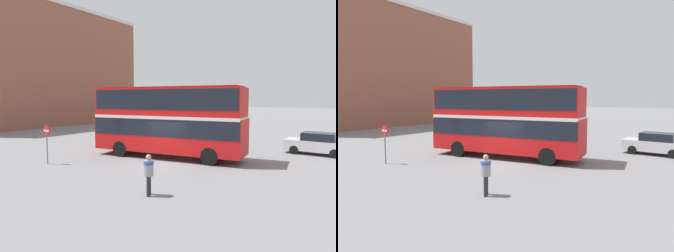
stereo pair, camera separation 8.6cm
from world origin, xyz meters
The scene contains 7 objects.
ground_plane centered at (0.00, 0.00, 0.00)m, with size 240.00×240.00×0.00m, color slate.
building_row_left centered at (-30.73, 12.86, 8.73)m, with size 10.43×30.28×17.43m.
double_decker_bus centered at (-0.65, 1.70, 2.72)m, with size 10.50×4.00×4.74m.
pedestrian_foreground centered at (3.13, -5.37, 1.05)m, with size 0.58×0.58×1.71m.
parked_car_kerb_near centered at (-10.83, 11.79, 0.80)m, with size 4.10×2.20×1.62m.
parked_car_kerb_far centered at (7.57, 8.46, 0.78)m, with size 4.25×2.05×1.56m.
no_entry_sign centered at (-5.61, -4.06, 1.61)m, with size 0.66×0.08×2.36m.
Camera 1 is at (10.43, -14.89, 3.98)m, focal length 32.00 mm.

